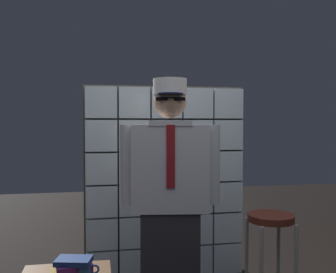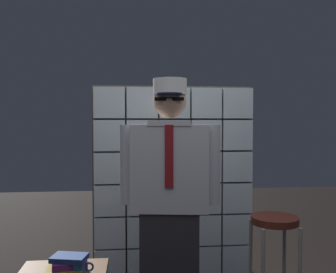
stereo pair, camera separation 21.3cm
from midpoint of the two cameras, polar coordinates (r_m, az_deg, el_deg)
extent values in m
cube|color=silver|center=(3.66, -11.84, -18.97)|extent=(0.28, 0.08, 0.28)
cube|color=silver|center=(3.67, -6.88, -18.91)|extent=(0.28, 0.08, 0.28)
cube|color=silver|center=(3.70, -1.98, -18.72)|extent=(0.28, 0.08, 0.28)
cube|color=silver|center=(3.75, 2.79, -18.41)|extent=(0.28, 0.08, 0.28)
cube|color=silver|center=(3.82, 7.39, -18.00)|extent=(0.28, 0.08, 0.28)
cube|color=silver|center=(3.56, -11.88, -14.47)|extent=(0.28, 0.08, 0.28)
cube|color=silver|center=(3.57, -6.91, -14.41)|extent=(0.28, 0.08, 0.28)
cube|color=silver|center=(3.60, -1.99, -14.26)|extent=(0.28, 0.08, 0.28)
cube|color=silver|center=(3.65, 2.80, -14.01)|extent=(0.28, 0.08, 0.28)
cube|color=silver|center=(3.73, 7.41, -13.68)|extent=(0.28, 0.08, 0.28)
cube|color=silver|center=(3.49, -11.91, -9.75)|extent=(0.28, 0.08, 0.28)
cube|color=silver|center=(3.50, -6.93, -9.70)|extent=(0.28, 0.08, 0.28)
cube|color=silver|center=(3.53, -2.00, -9.58)|extent=(0.28, 0.08, 0.28)
cube|color=silver|center=(3.58, 2.81, -9.40)|extent=(0.28, 0.08, 0.28)
cube|color=silver|center=(3.66, 7.44, -9.16)|extent=(0.28, 0.08, 0.28)
cube|color=silver|center=(3.44, -11.95, -4.86)|extent=(0.28, 0.08, 0.28)
cube|color=silver|center=(3.45, -6.95, -4.82)|extent=(0.28, 0.08, 0.28)
cube|color=silver|center=(3.48, -2.00, -4.74)|extent=(0.28, 0.08, 0.28)
cube|color=silver|center=(3.54, 2.82, -4.64)|extent=(0.28, 0.08, 0.28)
cube|color=silver|center=(3.62, 7.46, -4.50)|extent=(0.28, 0.08, 0.28)
cube|color=silver|center=(3.42, -11.99, 0.13)|extent=(0.28, 0.08, 0.28)
cube|color=silver|center=(3.43, -6.97, 0.16)|extent=(0.28, 0.08, 0.28)
cube|color=silver|center=(3.46, -2.01, 0.19)|extent=(0.28, 0.08, 0.28)
cube|color=silver|center=(3.51, 2.83, 0.22)|extent=(0.28, 0.08, 0.28)
cube|color=silver|center=(3.59, 7.48, 0.25)|extent=(0.28, 0.08, 0.28)
cube|color=silver|center=(3.42, -12.03, 5.15)|extent=(0.28, 0.08, 0.28)
cube|color=silver|center=(3.43, -6.99, 5.17)|extent=(0.28, 0.08, 0.28)
cube|color=silver|center=(3.46, -2.01, 5.16)|extent=(0.28, 0.08, 0.28)
cube|color=silver|center=(3.52, 2.84, 5.11)|extent=(0.28, 0.08, 0.28)
cube|color=silver|center=(3.60, 7.50, 5.02)|extent=(0.28, 0.08, 0.28)
cube|color=#5B5447|center=(3.55, -2.12, -7.05)|extent=(1.52, 0.02, 1.82)
cube|color=#28282D|center=(2.76, -2.05, -19.88)|extent=(0.43, 0.26, 0.84)
cube|color=silver|center=(2.58, -2.07, -4.83)|extent=(0.56, 0.30, 0.60)
cube|color=maroon|center=(2.45, -2.08, -3.09)|extent=(0.06, 0.02, 0.42)
cube|color=silver|center=(2.56, -2.08, 2.06)|extent=(0.32, 0.28, 0.04)
sphere|color=tan|center=(2.56, -2.09, 5.37)|extent=(0.23, 0.23, 0.23)
ellipsoid|color=black|center=(2.51, -2.09, 4.53)|extent=(0.16, 0.10, 0.10)
cube|color=black|center=(2.46, -2.09, 5.78)|extent=(0.19, 0.04, 0.02)
cylinder|color=#191E47|center=(2.48, -2.09, 6.60)|extent=(0.19, 0.19, 0.01)
cylinder|color=white|center=(2.57, -2.09, 7.65)|extent=(0.23, 0.23, 0.11)
cylinder|color=silver|center=(2.59, 4.49, -4.27)|extent=(0.12, 0.12, 0.55)
cylinder|color=silver|center=(2.59, -8.64, -4.29)|extent=(0.12, 0.12, 0.55)
cylinder|color=#592319|center=(2.88, 13.45, -12.07)|extent=(0.34, 0.34, 0.05)
cylinder|color=#A59E93|center=(3.06, 9.93, -18.79)|extent=(0.03, 0.03, 0.73)
cylinder|color=#A59E93|center=(3.16, 14.67, -18.16)|extent=(0.03, 0.03, 0.73)
cube|color=#591E66|center=(2.35, -16.92, -18.56)|extent=(0.22, 0.18, 0.04)
cube|color=navy|center=(2.33, -16.98, -17.84)|extent=(0.22, 0.17, 0.03)
cylinder|color=navy|center=(2.30, -15.52, -19.33)|extent=(0.08, 0.08, 0.09)
torus|color=navy|center=(2.30, -14.00, -19.24)|extent=(0.06, 0.01, 0.06)
camera|label=1|loc=(0.11, -92.38, -0.09)|focal=39.66mm
camera|label=2|loc=(0.11, 87.62, 0.09)|focal=39.66mm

